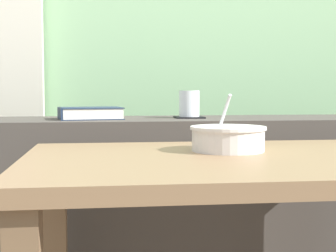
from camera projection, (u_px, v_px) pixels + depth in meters
dark_console_ledge at (172, 228)px, 1.79m from camera, size 2.80×0.36×0.78m
breakfast_table at (235, 212)px, 1.17m from camera, size 0.97×0.66×0.73m
coaster_square at (189, 117)px, 1.77m from camera, size 0.10×0.10×0.00m
juice_glass at (189, 104)px, 1.76m from camera, size 0.07×0.07×0.09m
closed_book at (90, 113)px, 1.70m from camera, size 0.23×0.18×0.04m
soup_bowl at (228, 139)px, 1.25m from camera, size 0.19×0.19×0.14m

